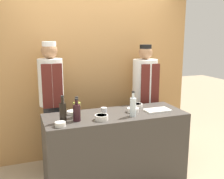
% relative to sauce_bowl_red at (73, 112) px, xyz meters
% --- Properties ---
extents(cabinet_wall, '(3.11, 0.18, 2.40)m').
position_rel_sauce_bowl_red_xyz_m(cabinet_wall, '(0.49, 0.80, 0.28)').
color(cabinet_wall, '#B7844C').
rests_on(cabinet_wall, ground_plane).
extents(counter, '(1.74, 0.64, 0.89)m').
position_rel_sauce_bowl_red_xyz_m(counter, '(0.49, -0.17, -0.47)').
color(counter, '#3D3833').
rests_on(counter, ground_plane).
extents(sauce_bowl_red, '(0.15, 0.15, 0.04)m').
position_rel_sauce_bowl_red_xyz_m(sauce_bowl_red, '(0.00, 0.00, 0.00)').
color(sauce_bowl_red, silver).
rests_on(sauce_bowl_red, counter).
extents(sauce_bowl_yellow, '(0.15, 0.15, 0.06)m').
position_rel_sauce_bowl_red_xyz_m(sauce_bowl_yellow, '(0.26, -0.33, 0.01)').
color(sauce_bowl_yellow, silver).
rests_on(sauce_bowl_yellow, counter).
extents(sauce_bowl_white, '(0.12, 0.12, 0.05)m').
position_rel_sauce_bowl_red_xyz_m(sauce_bowl_white, '(-0.22, -0.39, 0.00)').
color(sauce_bowl_white, silver).
rests_on(sauce_bowl_white, counter).
extents(sauce_bowl_green, '(0.15, 0.15, 0.05)m').
position_rel_sauce_bowl_red_xyz_m(sauce_bowl_green, '(0.73, -0.17, 0.01)').
color(sauce_bowl_green, silver).
rests_on(sauce_bowl_green, counter).
extents(sauce_bowl_brown, '(0.16, 0.16, 0.04)m').
position_rel_sauce_bowl_red_xyz_m(sauce_bowl_brown, '(0.87, 0.03, 0.00)').
color(sauce_bowl_brown, silver).
rests_on(sauce_bowl_brown, counter).
extents(cutting_board, '(0.32, 0.19, 0.02)m').
position_rel_sauce_bowl_red_xyz_m(cutting_board, '(1.04, -0.24, -0.01)').
color(cutting_board, white).
rests_on(cutting_board, counter).
extents(bottle_oil, '(0.09, 0.09, 0.25)m').
position_rel_sauce_bowl_red_xyz_m(bottle_oil, '(0.02, -0.13, 0.07)').
color(bottle_oil, olive).
rests_on(bottle_oil, counter).
extents(bottle_clear, '(0.07, 0.07, 0.30)m').
position_rel_sauce_bowl_red_xyz_m(bottle_clear, '(0.65, -0.32, 0.10)').
color(bottle_clear, silver).
rests_on(bottle_clear, counter).
extents(bottle_wine, '(0.09, 0.09, 0.26)m').
position_rel_sauce_bowl_red_xyz_m(bottle_wine, '(-0.01, -0.27, 0.08)').
color(bottle_wine, black).
rests_on(bottle_wine, counter).
extents(bottle_soy, '(0.08, 0.08, 0.30)m').
position_rel_sauce_bowl_red_xyz_m(bottle_soy, '(-0.16, -0.26, 0.10)').
color(bottle_soy, black).
rests_on(bottle_soy, counter).
extents(cup_steel, '(0.07, 0.07, 0.08)m').
position_rel_sauce_bowl_red_xyz_m(cup_steel, '(0.36, -0.13, 0.02)').
color(cup_steel, '#B7B7BC').
rests_on(cup_steel, counter).
extents(chef_left, '(0.32, 0.32, 1.76)m').
position_rel_sauce_bowl_red_xyz_m(chef_left, '(-0.20, 0.41, 0.05)').
color(chef_left, '#28282D').
rests_on(chef_left, ground_plane).
extents(chef_right, '(0.37, 0.37, 1.70)m').
position_rel_sauce_bowl_red_xyz_m(chef_right, '(1.18, 0.41, 0.00)').
color(chef_right, '#28282D').
rests_on(chef_right, ground_plane).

